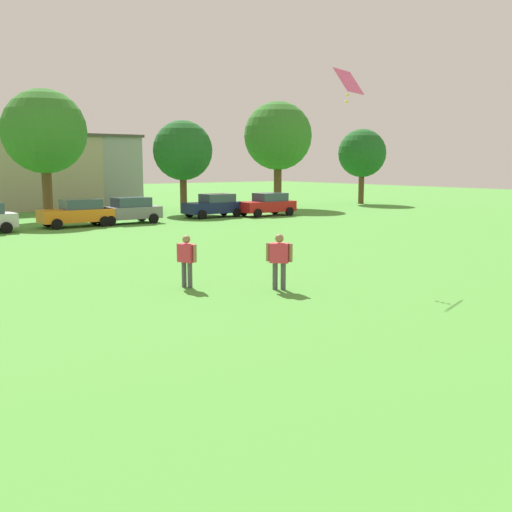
{
  "coord_description": "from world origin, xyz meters",
  "views": [
    {
      "loc": [
        -4.87,
        1.48,
        3.8
      ],
      "look_at": [
        2.55,
        11.81,
        1.85
      ],
      "focal_mm": 42.2,
      "sensor_mm": 36.0,
      "label": 1
    }
  ],
  "objects_px": {
    "parked_car_gray_4": "(128,210)",
    "adult_bystander": "(279,257)",
    "parked_car_red_6": "(267,204)",
    "tree_far_right": "(362,153)",
    "tree_center_left": "(44,132)",
    "bystander_near_trees": "(187,257)",
    "parked_car_navy_5": "(214,205)",
    "tree_center_right": "(183,151)",
    "tree_right": "(278,136)",
    "kite": "(349,83)",
    "parked_car_orange_3": "(77,213)"
  },
  "relations": [
    {
      "from": "kite",
      "to": "parked_car_gray_4",
      "type": "relative_size",
      "value": 0.33
    },
    {
      "from": "bystander_near_trees",
      "to": "parked_car_red_6",
      "type": "distance_m",
      "value": 26.49
    },
    {
      "from": "kite",
      "to": "parked_car_red_6",
      "type": "distance_m",
      "value": 24.1
    },
    {
      "from": "bystander_near_trees",
      "to": "parked_car_navy_5",
      "type": "height_order",
      "value": "parked_car_navy_5"
    },
    {
      "from": "parked_car_gray_4",
      "to": "tree_far_right",
      "type": "relative_size",
      "value": 0.6
    },
    {
      "from": "bystander_near_trees",
      "to": "tree_far_right",
      "type": "distance_m",
      "value": 42.17
    },
    {
      "from": "tree_center_right",
      "to": "parked_car_orange_3",
      "type": "bearing_deg",
      "value": -152.93
    },
    {
      "from": "parked_car_navy_5",
      "to": "tree_center_left",
      "type": "distance_m",
      "value": 12.56
    },
    {
      "from": "kite",
      "to": "tree_center_left",
      "type": "bearing_deg",
      "value": 95.56
    },
    {
      "from": "adult_bystander",
      "to": "tree_right",
      "type": "bearing_deg",
      "value": -80.97
    },
    {
      "from": "kite",
      "to": "tree_far_right",
      "type": "xyz_separation_m",
      "value": [
        27.32,
        26.08,
        -1.76
      ]
    },
    {
      "from": "parked_car_orange_3",
      "to": "parked_car_navy_5",
      "type": "bearing_deg",
      "value": -175.54
    },
    {
      "from": "adult_bystander",
      "to": "parked_car_orange_3",
      "type": "xyz_separation_m",
      "value": [
        1.44,
        21.99,
        -0.16
      ]
    },
    {
      "from": "bystander_near_trees",
      "to": "tree_far_right",
      "type": "height_order",
      "value": "tree_far_right"
    },
    {
      "from": "parked_car_orange_3",
      "to": "tree_center_left",
      "type": "distance_m",
      "value": 7.69
    },
    {
      "from": "tree_center_right",
      "to": "tree_center_left",
      "type": "bearing_deg",
      "value": 177.25
    },
    {
      "from": "tree_far_right",
      "to": "parked_car_red_6",
      "type": "bearing_deg",
      "value": -159.71
    },
    {
      "from": "kite",
      "to": "parked_car_red_6",
      "type": "bearing_deg",
      "value": 60.09
    },
    {
      "from": "bystander_near_trees",
      "to": "parked_car_navy_5",
      "type": "relative_size",
      "value": 0.38
    },
    {
      "from": "adult_bystander",
      "to": "tree_far_right",
      "type": "height_order",
      "value": "tree_far_right"
    },
    {
      "from": "tree_center_right",
      "to": "parked_car_navy_5",
      "type": "bearing_deg",
      "value": -89.33
    },
    {
      "from": "parked_car_gray_4",
      "to": "adult_bystander",
      "type": "bearing_deg",
      "value": 77.79
    },
    {
      "from": "adult_bystander",
      "to": "tree_far_right",
      "type": "bearing_deg",
      "value": -92.21
    },
    {
      "from": "parked_car_gray_4",
      "to": "tree_far_right",
      "type": "bearing_deg",
      "value": -168.73
    },
    {
      "from": "kite",
      "to": "parked_car_navy_5",
      "type": "bearing_deg",
      "value": 70.1
    },
    {
      "from": "parked_car_red_6",
      "to": "tree_center_right",
      "type": "relative_size",
      "value": 0.6
    },
    {
      "from": "parked_car_gray_4",
      "to": "parked_car_navy_5",
      "type": "xyz_separation_m",
      "value": [
        7.0,
        0.72,
        0.0
      ]
    },
    {
      "from": "tree_center_left",
      "to": "tree_center_right",
      "type": "relative_size",
      "value": 1.24
    },
    {
      "from": "kite",
      "to": "parked_car_gray_4",
      "type": "bearing_deg",
      "value": 87.82
    },
    {
      "from": "parked_car_orange_3",
      "to": "parked_car_red_6",
      "type": "relative_size",
      "value": 1.0
    },
    {
      "from": "parked_car_gray_4",
      "to": "tree_center_left",
      "type": "height_order",
      "value": "tree_center_left"
    },
    {
      "from": "kite",
      "to": "tree_center_right",
      "type": "distance_m",
      "value": 27.15
    },
    {
      "from": "tree_center_left",
      "to": "parked_car_gray_4",
      "type": "bearing_deg",
      "value": -59.31
    },
    {
      "from": "bystander_near_trees",
      "to": "tree_right",
      "type": "xyz_separation_m",
      "value": [
        23.54,
        25.87,
        5.23
      ]
    },
    {
      "from": "bystander_near_trees",
      "to": "tree_right",
      "type": "height_order",
      "value": "tree_right"
    },
    {
      "from": "parked_car_gray_4",
      "to": "tree_far_right",
      "type": "xyz_separation_m",
      "value": [
        26.53,
        5.29,
        3.96
      ]
    },
    {
      "from": "kite",
      "to": "parked_car_red_6",
      "type": "height_order",
      "value": "kite"
    },
    {
      "from": "bystander_near_trees",
      "to": "kite",
      "type": "xyz_separation_m",
      "value": [
        6.11,
        -0.66,
        5.6
      ]
    },
    {
      "from": "parked_car_red_6",
      "to": "tree_right",
      "type": "relative_size",
      "value": 0.47
    },
    {
      "from": "adult_bystander",
      "to": "tree_right",
      "type": "height_order",
      "value": "tree_right"
    },
    {
      "from": "parked_car_gray_4",
      "to": "tree_center_left",
      "type": "distance_m",
      "value": 8.34
    },
    {
      "from": "adult_bystander",
      "to": "bystander_near_trees",
      "type": "bearing_deg",
      "value": 4.22
    },
    {
      "from": "adult_bystander",
      "to": "tree_center_right",
      "type": "height_order",
      "value": "tree_center_right"
    },
    {
      "from": "parked_car_orange_3",
      "to": "tree_center_right",
      "type": "xyz_separation_m",
      "value": [
        10.28,
        5.26,
        3.96
      ]
    },
    {
      "from": "adult_bystander",
      "to": "tree_center_left",
      "type": "height_order",
      "value": "tree_center_left"
    },
    {
      "from": "kite",
      "to": "parked_car_gray_4",
      "type": "xyz_separation_m",
      "value": [
        0.79,
        20.79,
        -5.72
      ]
    },
    {
      "from": "tree_center_right",
      "to": "tree_right",
      "type": "relative_size",
      "value": 0.78
    },
    {
      "from": "tree_far_right",
      "to": "parked_car_navy_5",
      "type": "bearing_deg",
      "value": -166.85
    },
    {
      "from": "parked_car_red_6",
      "to": "tree_far_right",
      "type": "xyz_separation_m",
      "value": [
        15.65,
        5.78,
        3.96
      ]
    },
    {
      "from": "parked_car_navy_5",
      "to": "tree_center_right",
      "type": "xyz_separation_m",
      "value": [
        -0.05,
        4.45,
        3.96
      ]
    }
  ]
}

